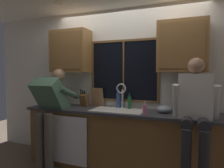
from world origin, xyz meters
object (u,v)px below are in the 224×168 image
object	(u,v)px
soap_dispenser	(145,109)
person_standing	(50,107)
bottle_tall_clear	(119,100)
knife_block	(84,100)
cutting_board	(97,97)
bottle_green_glass	(129,102)
mixing_bowl	(164,109)
person_sitting_on_counter	(195,105)

from	to	relation	value
soap_dispenser	person_standing	bearing A→B (deg)	-174.84
bottle_tall_clear	knife_block	bearing A→B (deg)	-169.68
cutting_board	knife_block	bearing A→B (deg)	-151.22
cutting_board	bottle_green_glass	world-z (taller)	cutting_board
cutting_board	mixing_bowl	world-z (taller)	cutting_board
person_standing	soap_dispenser	size ratio (longest dim) A/B	8.63
soap_dispenser	bottle_green_glass	bearing A→B (deg)	132.54
bottle_green_glass	bottle_tall_clear	size ratio (longest dim) A/B	0.80
cutting_board	bottle_tall_clear	world-z (taller)	cutting_board
knife_block	mixing_bowl	bearing A→B (deg)	-2.78
soap_dispenser	bottle_green_glass	size ratio (longest dim) A/B	0.72
knife_block	mixing_bowl	distance (m)	1.33
bottle_tall_clear	cutting_board	bearing A→B (deg)	-179.96
person_standing	soap_dispenser	world-z (taller)	person_standing
person_standing	bottle_tall_clear	xyz separation A→B (m)	(0.96, 0.53, 0.09)
knife_block	soap_dispenser	bearing A→B (deg)	-14.73
bottle_tall_clear	person_sitting_on_counter	bearing A→B (deg)	-22.74
knife_block	cutting_board	size ratio (longest dim) A/B	1.01
knife_block	cutting_board	bearing A→B (deg)	28.78
bottle_tall_clear	bottle_green_glass	bearing A→B (deg)	-12.74
person_standing	bottle_tall_clear	size ratio (longest dim) A/B	5.01
cutting_board	soap_dispenser	bearing A→B (deg)	-23.47
bottle_tall_clear	person_standing	bearing A→B (deg)	-151.13
mixing_bowl	knife_block	bearing A→B (deg)	177.22
person_standing	soap_dispenser	distance (m)	1.48
cutting_board	soap_dispenser	xyz separation A→B (m)	(0.91, -0.39, -0.09)
soap_dispenser	bottle_tall_clear	size ratio (longest dim) A/B	0.58
bottle_green_glass	bottle_tall_clear	xyz separation A→B (m)	(-0.20, 0.05, 0.03)
soap_dispenser	bottle_green_glass	xyz separation A→B (m)	(-0.32, 0.35, 0.03)
person_sitting_on_counter	bottle_green_glass	world-z (taller)	person_sitting_on_counter
knife_block	soap_dispenser	xyz separation A→B (m)	(1.10, -0.29, -0.04)
person_standing	cutting_board	size ratio (longest dim) A/B	4.90
mixing_bowl	soap_dispenser	distance (m)	0.32
person_sitting_on_counter	mixing_bowl	size ratio (longest dim) A/B	5.74
cutting_board	bottle_tall_clear	size ratio (longest dim) A/B	1.02
person_sitting_on_counter	soap_dispenser	distance (m)	0.66
cutting_board	person_sitting_on_counter	bearing A→B (deg)	-17.45
person_sitting_on_counter	bottle_green_glass	size ratio (longest dim) A/B	5.07
knife_block	bottle_green_glass	size ratio (longest dim) A/B	1.29
person_sitting_on_counter	cutting_board	size ratio (longest dim) A/B	3.98
bottle_green_glass	soap_dispenser	bearing A→B (deg)	-47.46
person_standing	person_sitting_on_counter	size ratio (longest dim) A/B	1.23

